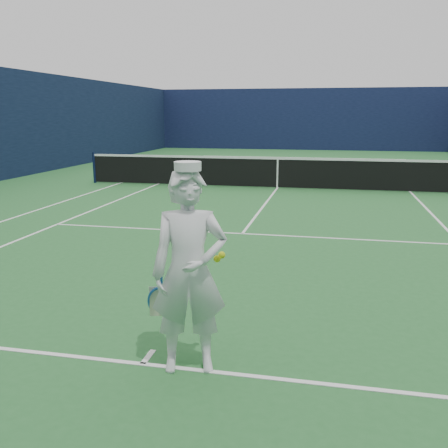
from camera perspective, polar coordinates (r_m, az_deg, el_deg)
ground at (r=16.29m, az=6.09°, el=4.07°), size 80.00×80.00×0.00m
court_markings at (r=16.29m, az=6.09°, el=4.08°), size 11.03×23.83×0.01m
windscreen_fence at (r=16.13m, az=6.26°, el=11.11°), size 20.12×36.12×4.00m
tennis_net at (r=16.22m, az=6.13°, el=6.01°), size 12.88×0.09×1.07m
tennis_player at (r=4.59m, az=-3.99°, el=-5.46°), size 0.88×0.63×1.96m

